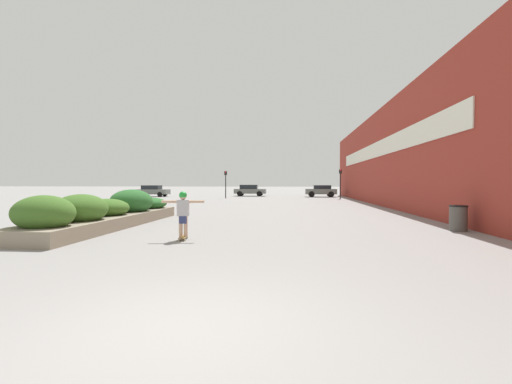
{
  "coord_description": "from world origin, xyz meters",
  "views": [
    {
      "loc": [
        1.37,
        -4.03,
        1.8
      ],
      "look_at": [
        -0.7,
        15.74,
        1.25
      ],
      "focal_mm": 24.0,
      "sensor_mm": 36.0,
      "label": 1
    }
  ],
  "objects_px": {
    "skateboarder": "(183,209)",
    "traffic_light_right": "(340,179)",
    "skateboard": "(183,237)",
    "trash_bin": "(458,218)",
    "car_leftmost": "(153,191)",
    "car_center_left": "(321,191)",
    "traffic_light_left": "(226,180)",
    "car_center_right": "(250,190)"
  },
  "relations": [
    {
      "from": "trash_bin",
      "to": "traffic_light_left",
      "type": "xyz_separation_m",
      "value": [
        -13.69,
        25.08,
        1.67
      ]
    },
    {
      "from": "trash_bin",
      "to": "traffic_light_right",
      "type": "height_order",
      "value": "traffic_light_right"
    },
    {
      "from": "trash_bin",
      "to": "skateboard",
      "type": "bearing_deg",
      "value": -162.86
    },
    {
      "from": "trash_bin",
      "to": "traffic_light_left",
      "type": "bearing_deg",
      "value": 118.63
    },
    {
      "from": "skateboarder",
      "to": "car_center_right",
      "type": "relative_size",
      "value": 0.34
    },
    {
      "from": "skateboarder",
      "to": "car_center_right",
      "type": "distance_m",
      "value": 34.98
    },
    {
      "from": "skateboarder",
      "to": "car_leftmost",
      "type": "relative_size",
      "value": 0.35
    },
    {
      "from": "skateboard",
      "to": "trash_bin",
      "type": "height_order",
      "value": "trash_bin"
    },
    {
      "from": "traffic_light_right",
      "to": "traffic_light_left",
      "type": "bearing_deg",
      "value": 178.7
    },
    {
      "from": "traffic_light_left",
      "to": "skateboarder",
      "type": "bearing_deg",
      "value": -81.63
    },
    {
      "from": "traffic_light_right",
      "to": "skateboard",
      "type": "bearing_deg",
      "value": -107.4
    },
    {
      "from": "trash_bin",
      "to": "car_leftmost",
      "type": "distance_m",
      "value": 37.68
    },
    {
      "from": "traffic_light_left",
      "to": "skateboard",
      "type": "bearing_deg",
      "value": -81.63
    },
    {
      "from": "skateboarder",
      "to": "car_leftmost",
      "type": "height_order",
      "value": "skateboarder"
    },
    {
      "from": "traffic_light_right",
      "to": "skateboarder",
      "type": "bearing_deg",
      "value": -107.4
    },
    {
      "from": "traffic_light_left",
      "to": "car_center_right",
      "type": "bearing_deg",
      "value": 74.2
    },
    {
      "from": "trash_bin",
      "to": "traffic_light_right",
      "type": "relative_size",
      "value": 0.29
    },
    {
      "from": "car_center_left",
      "to": "car_center_right",
      "type": "height_order",
      "value": "car_center_right"
    },
    {
      "from": "car_leftmost",
      "to": "car_center_left",
      "type": "relative_size",
      "value": 1.06
    },
    {
      "from": "skateboarder",
      "to": "traffic_light_right",
      "type": "bearing_deg",
      "value": 63.25
    },
    {
      "from": "car_leftmost",
      "to": "traffic_light_right",
      "type": "xyz_separation_m",
      "value": [
        23.15,
        -4.24,
        1.47
      ]
    },
    {
      "from": "skateboard",
      "to": "car_center_right",
      "type": "height_order",
      "value": "car_center_right"
    },
    {
      "from": "skateboarder",
      "to": "traffic_light_right",
      "type": "height_order",
      "value": "traffic_light_right"
    },
    {
      "from": "skateboard",
      "to": "traffic_light_left",
      "type": "xyz_separation_m",
      "value": [
        -4.12,
        28.03,
        2.07
      ]
    },
    {
      "from": "skateboard",
      "to": "trash_bin",
      "type": "xyz_separation_m",
      "value": [
        9.57,
        2.95,
        0.41
      ]
    },
    {
      "from": "skateboarder",
      "to": "traffic_light_right",
      "type": "distance_m",
      "value": 29.09
    },
    {
      "from": "skateboarder",
      "to": "car_center_right",
      "type": "height_order",
      "value": "skateboarder"
    },
    {
      "from": "car_leftmost",
      "to": "traffic_light_left",
      "type": "distance_m",
      "value": 11.15
    },
    {
      "from": "car_center_left",
      "to": "traffic_light_left",
      "type": "distance_m",
      "value": 12.35
    },
    {
      "from": "trash_bin",
      "to": "car_leftmost",
      "type": "relative_size",
      "value": 0.24
    },
    {
      "from": "skateboard",
      "to": "car_center_right",
      "type": "xyz_separation_m",
      "value": [
        -2.18,
        34.91,
        0.73
      ]
    },
    {
      "from": "skateboard",
      "to": "car_leftmost",
      "type": "xyz_separation_m",
      "value": [
        -14.46,
        31.98,
        0.69
      ]
    },
    {
      "from": "skateboarder",
      "to": "car_center_right",
      "type": "xyz_separation_m",
      "value": [
        -2.18,
        34.91,
        -0.16
      ]
    },
    {
      "from": "car_leftmost",
      "to": "traffic_light_left",
      "type": "bearing_deg",
      "value": 69.09
    },
    {
      "from": "skateboarder",
      "to": "traffic_light_right",
      "type": "relative_size",
      "value": 0.44
    },
    {
      "from": "car_center_right",
      "to": "skateboard",
      "type": "bearing_deg",
      "value": 3.57
    },
    {
      "from": "skateboard",
      "to": "car_leftmost",
      "type": "relative_size",
      "value": 0.19
    },
    {
      "from": "skateboard",
      "to": "traffic_light_left",
      "type": "relative_size",
      "value": 0.25
    },
    {
      "from": "skateboard",
      "to": "trash_bin",
      "type": "distance_m",
      "value": 10.02
    },
    {
      "from": "car_leftmost",
      "to": "skateboard",
      "type": "bearing_deg",
      "value": 24.33
    },
    {
      "from": "trash_bin",
      "to": "skateboarder",
      "type": "bearing_deg",
      "value": -162.86
    },
    {
      "from": "car_leftmost",
      "to": "traffic_light_right",
      "type": "distance_m",
      "value": 23.58
    }
  ]
}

